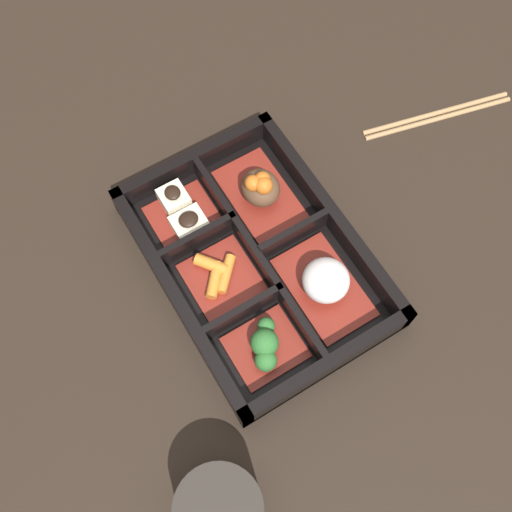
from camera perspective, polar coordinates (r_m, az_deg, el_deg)
The scene contains 10 objects.
ground_plane at distance 0.73m, azimuth -0.00°, elevation -0.78°, with size 3.00×3.00×0.00m, color black.
bento_base at distance 0.73m, azimuth -0.00°, elevation -0.62°, with size 0.32×0.23×0.01m.
bento_rim at distance 0.71m, azimuth -0.11°, elevation -0.16°, with size 0.32×0.23×0.04m.
bowl_stew at distance 0.74m, azimuth 0.43°, elevation 6.35°, with size 0.12×0.07×0.06m.
bowl_rice at distance 0.69m, azimuth 6.62°, elevation -2.51°, with size 0.12×0.07×0.05m.
bowl_tofu at distance 0.74m, azimuth -7.06°, elevation 4.15°, with size 0.07×0.08×0.03m.
bowl_carrots at distance 0.71m, azimuth -3.48°, elevation -1.88°, with size 0.09×0.08×0.02m.
bowl_greens at distance 0.67m, azimuth 0.88°, elevation -8.57°, with size 0.07×0.08×0.04m.
tea_cup at distance 0.64m, azimuth -3.48°, elevation -23.00°, with size 0.09×0.09×0.07m.
chopsticks at distance 0.87m, azimuth 16.90°, elevation 12.78°, with size 0.07×0.21×0.01m.
Camera 1 is at (0.24, -0.15, 0.67)m, focal length 42.00 mm.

